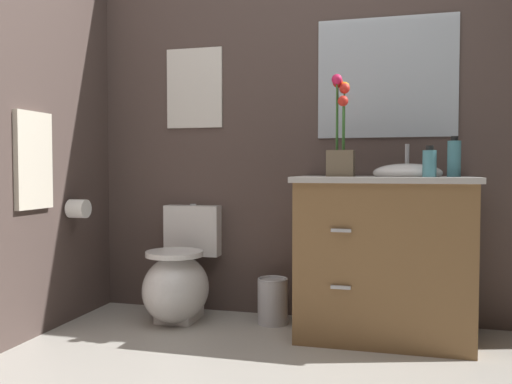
% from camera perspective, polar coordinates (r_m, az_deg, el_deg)
% --- Properties ---
extents(wall_back, '(4.08, 0.05, 2.50)m').
position_cam_1_polar(wall_back, '(3.34, 8.14, 8.19)').
color(wall_back, '#4C3D38').
rests_on(wall_back, ground_plane).
extents(toilet, '(0.38, 0.59, 0.69)m').
position_cam_1_polar(toilet, '(3.33, -8.13, -9.20)').
color(toilet, white).
rests_on(toilet, ground_plane).
extents(vanity_cabinet, '(0.94, 0.56, 1.05)m').
position_cam_1_polar(vanity_cabinet, '(3.01, 13.35, -6.51)').
color(vanity_cabinet, brown).
rests_on(vanity_cabinet, ground_plane).
extents(flower_vase, '(0.14, 0.14, 0.55)m').
position_cam_1_polar(flower_vase, '(2.93, 8.96, 4.99)').
color(flower_vase, brown).
rests_on(flower_vase, vanity_cabinet).
extents(soap_bottle, '(0.07, 0.07, 0.21)m').
position_cam_1_polar(soap_bottle, '(2.97, 20.19, 3.38)').
color(soap_bottle, teal).
rests_on(soap_bottle, vanity_cabinet).
extents(lotion_bottle, '(0.07, 0.07, 0.16)m').
position_cam_1_polar(lotion_bottle, '(2.86, 17.85, 2.94)').
color(lotion_bottle, teal).
rests_on(lotion_bottle, vanity_cabinet).
extents(trash_bin, '(0.18, 0.18, 0.27)m').
position_cam_1_polar(trash_bin, '(3.25, 1.79, -11.39)').
color(trash_bin, '#B7B7BC').
rests_on(trash_bin, ground_plane).
extents(wall_poster, '(0.37, 0.01, 0.51)m').
position_cam_1_polar(wall_poster, '(3.55, -6.54, 10.84)').
color(wall_poster, silver).
extents(wall_mirror, '(0.80, 0.01, 0.70)m').
position_cam_1_polar(wall_mirror, '(3.31, 13.62, 11.68)').
color(wall_mirror, '#B2BCC6').
extents(hanging_towel, '(0.03, 0.28, 0.52)m').
position_cam_1_polar(hanging_towel, '(3.12, -22.43, 3.10)').
color(hanging_towel, beige).
extents(toilet_paper_roll, '(0.11, 0.11, 0.11)m').
position_cam_1_polar(toilet_paper_roll, '(3.36, -18.26, -1.68)').
color(toilet_paper_roll, white).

